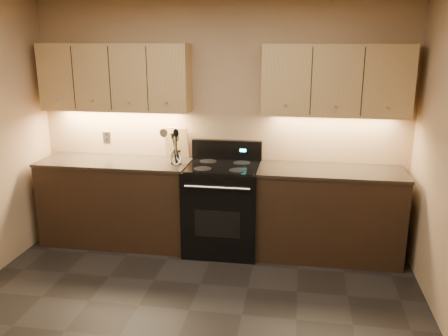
{
  "coord_description": "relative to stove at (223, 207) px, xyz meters",
  "views": [
    {
      "loc": [
        0.85,
        -2.97,
        2.2
      ],
      "look_at": [
        0.13,
        1.45,
        0.97
      ],
      "focal_mm": 38.0,
      "sensor_mm": 36.0,
      "label": 1
    }
  ],
  "objects": [
    {
      "name": "utensil_crock",
      "position": [
        -0.5,
        0.01,
        0.51
      ],
      "size": [
        0.14,
        0.14,
        0.14
      ],
      "color": "white",
      "rests_on": "counter_left"
    },
    {
      "name": "upper_cab_right",
      "position": [
        1.1,
        0.17,
        1.32
      ],
      "size": [
        1.44,
        0.3,
        0.7
      ],
      "primitive_type": "cube",
      "color": "tan",
      "rests_on": "wall_back"
    },
    {
      "name": "wooden_spoon",
      "position": [
        -0.54,
        -0.0,
        0.61
      ],
      "size": [
        0.12,
        0.08,
        0.29
      ],
      "primitive_type": null,
      "rotation": [
        -0.05,
        0.2,
        0.11
      ],
      "color": "tan",
      "rests_on": "utensil_crock"
    },
    {
      "name": "black_turner",
      "position": [
        -0.49,
        -0.02,
        0.63
      ],
      "size": [
        0.15,
        0.19,
        0.33
      ],
      "primitive_type": null,
      "rotation": [
        -0.32,
        -0.05,
        0.38
      ],
      "color": "black",
      "rests_on": "utensil_crock"
    },
    {
      "name": "black_spoon",
      "position": [
        -0.49,
        0.03,
        0.64
      ],
      "size": [
        0.07,
        0.1,
        0.35
      ],
      "primitive_type": null,
      "rotation": [
        0.11,
        0.02,
        0.01
      ],
      "color": "black",
      "rests_on": "utensil_crock"
    },
    {
      "name": "steel_skimmer",
      "position": [
        -0.46,
        -0.0,
        0.65
      ],
      "size": [
        0.27,
        0.15,
        0.37
      ],
      "primitive_type": null,
      "rotation": [
        -0.07,
        -0.53,
        -0.12
      ],
      "color": "silver",
      "rests_on": "utensil_crock"
    },
    {
      "name": "counter_left",
      "position": [
        -1.18,
        0.02,
        -0.01
      ],
      "size": [
        1.62,
        0.62,
        0.93
      ],
      "color": "black",
      "rests_on": "ground"
    },
    {
      "name": "steel_spatula",
      "position": [
        -0.47,
        0.03,
        0.65
      ],
      "size": [
        0.22,
        0.16,
        0.38
      ],
      "primitive_type": null,
      "rotation": [
        -0.06,
        -0.36,
        -0.28
      ],
      "color": "silver",
      "rests_on": "utensil_crock"
    },
    {
      "name": "wall_back",
      "position": [
        -0.08,
        0.32,
        0.82
      ],
      "size": [
        4.0,
        0.04,
        2.6
      ],
      "primitive_type": "cube",
      "color": "tan",
      "rests_on": "ground"
    },
    {
      "name": "counter_right",
      "position": [
        1.1,
        0.02,
        -0.01
      ],
      "size": [
        1.46,
        0.62,
        0.93
      ],
      "color": "black",
      "rests_on": "ground"
    },
    {
      "name": "outlet_plate",
      "position": [
        -1.38,
        0.31,
        0.64
      ],
      "size": [
        0.08,
        0.01,
        0.12
      ],
      "primitive_type": "cube",
      "color": "#B2B5BA",
      "rests_on": "wall_back"
    },
    {
      "name": "cutting_board",
      "position": [
        -0.56,
        0.28,
        0.62
      ],
      "size": [
        0.28,
        0.11,
        0.34
      ],
      "primitive_type": "cube",
      "rotation": [
        0.18,
        0.0,
        -0.11
      ],
      "color": "tan",
      "rests_on": "counter_left"
    },
    {
      "name": "stove",
      "position": [
        0.0,
        0.0,
        0.0
      ],
      "size": [
        0.76,
        0.68,
        1.14
      ],
      "color": "black",
      "rests_on": "ground"
    },
    {
      "name": "upper_cab_left",
      "position": [
        -1.18,
        0.17,
        1.32
      ],
      "size": [
        1.6,
        0.3,
        0.7
      ],
      "primitive_type": "cube",
      "color": "tan",
      "rests_on": "wall_back"
    }
  ]
}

